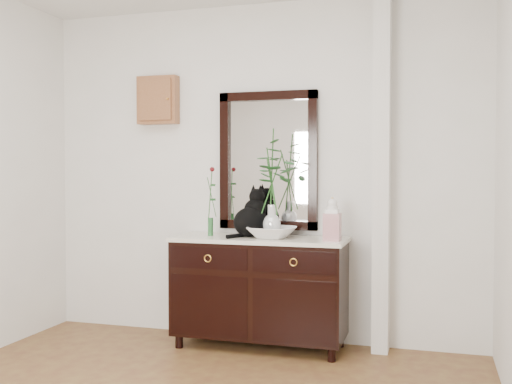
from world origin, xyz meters
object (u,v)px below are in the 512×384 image
(lotus_bowl, at_px, (272,232))
(ginger_jar, at_px, (332,219))
(cat, at_px, (251,212))
(sideboard, at_px, (260,286))

(lotus_bowl, distance_m, ginger_jar, 0.48)
(cat, distance_m, ginger_jar, 0.66)
(cat, relative_size, lotus_bowl, 1.06)
(sideboard, relative_size, ginger_jar, 4.17)
(sideboard, relative_size, lotus_bowl, 3.72)
(lotus_bowl, relative_size, ginger_jar, 1.12)
(ginger_jar, bearing_deg, cat, 170.25)
(sideboard, height_order, lotus_bowl, lotus_bowl)
(sideboard, distance_m, cat, 0.57)
(lotus_bowl, bearing_deg, cat, 158.77)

